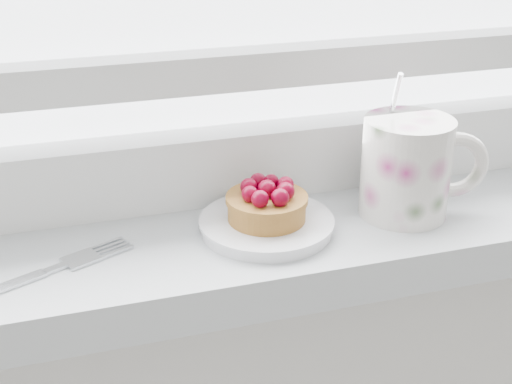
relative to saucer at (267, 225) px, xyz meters
name	(u,v)px	position (x,y,z in m)	size (l,w,h in m)	color
saucer	(267,225)	(0.00, 0.00, 0.00)	(0.12, 0.12, 0.01)	white
raspberry_tart	(267,203)	(0.00, 0.00, 0.02)	(0.07, 0.07, 0.04)	brown
floral_mug	(409,165)	(0.14, 0.00, 0.04)	(0.13, 0.10, 0.14)	silver
fork	(26,279)	(-0.21, -0.03, 0.00)	(0.18, 0.09, 0.00)	silver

